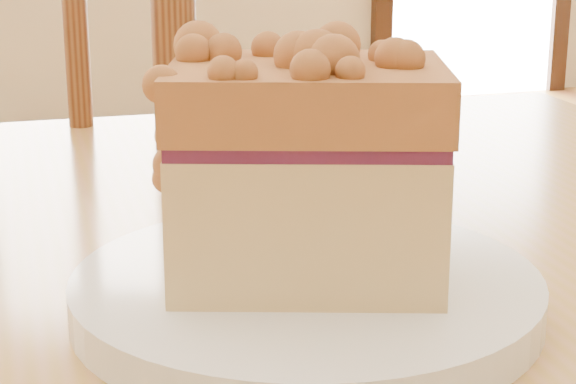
{
  "coord_description": "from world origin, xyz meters",
  "views": [
    {
      "loc": [
        -0.12,
        -0.51,
        0.95
      ],
      "look_at": [
        0.03,
        -0.04,
        0.8
      ],
      "focal_mm": 62.0,
      "sensor_mm": 36.0,
      "label": 1
    }
  ],
  "objects": [
    {
      "name": "plate",
      "position": [
        0.03,
        -0.07,
        0.76
      ],
      "size": [
        0.24,
        0.24,
        0.02
      ],
      "color": "white",
      "rests_on": "cafe_table_main"
    },
    {
      "name": "cake_slice",
      "position": [
        0.03,
        -0.07,
        0.83
      ],
      "size": [
        0.16,
        0.14,
        0.12
      ],
      "rotation": [
        0.0,
        0.0,
        -0.33
      ],
      "color": "#D9BC7A",
      "rests_on": "plate"
    },
    {
      "name": "cafe_chair_main",
      "position": [
        -0.06,
        0.59,
        0.52
      ],
      "size": [
        0.61,
        0.61,
        1.04
      ],
      "rotation": [
        0.0,
        0.0,
        2.76
      ],
      "color": "brown",
      "rests_on": "ground"
    }
  ]
}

